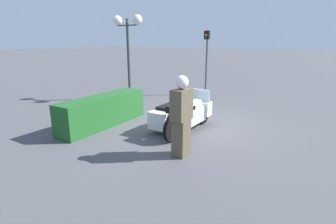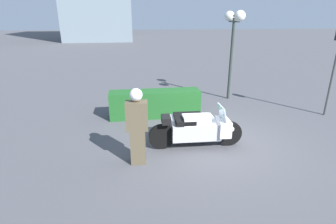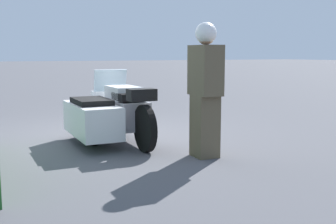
# 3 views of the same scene
# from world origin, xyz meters

# --- Properties ---
(ground_plane) EXTENTS (160.00, 160.00, 0.00)m
(ground_plane) POSITION_xyz_m (0.00, 0.00, 0.00)
(ground_plane) COLOR #4C4C51
(police_motorcycle) EXTENTS (2.59, 1.26, 1.18)m
(police_motorcycle) POSITION_xyz_m (-0.55, 0.06, 0.48)
(police_motorcycle) COLOR black
(police_motorcycle) RESTS_ON ground
(officer_rider) EXTENTS (0.53, 0.35, 1.89)m
(officer_rider) POSITION_xyz_m (-2.19, -0.83, 1.00)
(officer_rider) COLOR brown
(officer_rider) RESTS_ON ground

